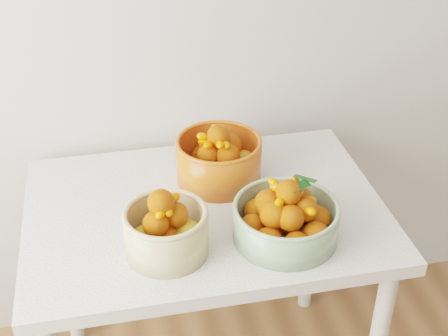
{
  "coord_description": "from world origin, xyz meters",
  "views": [
    {
      "loc": [
        -0.64,
        0.21,
        1.79
      ],
      "look_at": [
        -0.37,
        1.53,
        0.92
      ],
      "focal_mm": 50.0,
      "sensor_mm": 36.0,
      "label": 1
    }
  ],
  "objects_px": {
    "table": "(206,233)",
    "bowl_orange": "(219,159)",
    "bowl_cream": "(166,230)",
    "bowl_green": "(286,218)"
  },
  "relations": [
    {
      "from": "table",
      "to": "bowl_orange",
      "type": "xyz_separation_m",
      "value": [
        0.07,
        0.13,
        0.17
      ]
    },
    {
      "from": "bowl_cream",
      "to": "bowl_green",
      "type": "bearing_deg",
      "value": -1.38
    },
    {
      "from": "bowl_orange",
      "to": "bowl_cream",
      "type": "bearing_deg",
      "value": -123.55
    },
    {
      "from": "table",
      "to": "bowl_orange",
      "type": "relative_size",
      "value": 3.69
    },
    {
      "from": "table",
      "to": "bowl_green",
      "type": "distance_m",
      "value": 0.3
    },
    {
      "from": "table",
      "to": "bowl_orange",
      "type": "distance_m",
      "value": 0.22
    },
    {
      "from": "table",
      "to": "bowl_orange",
      "type": "bearing_deg",
      "value": 62.38
    },
    {
      "from": "table",
      "to": "bowl_cream",
      "type": "relative_size",
      "value": 3.79
    },
    {
      "from": "bowl_green",
      "to": "bowl_orange",
      "type": "bearing_deg",
      "value": 110.64
    },
    {
      "from": "bowl_cream",
      "to": "bowl_green",
      "type": "height_order",
      "value": "bowl_cream"
    }
  ]
}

